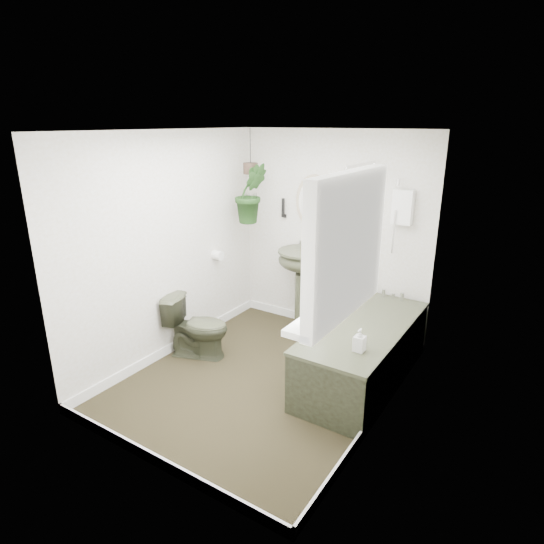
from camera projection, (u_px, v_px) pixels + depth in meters
The scene contains 22 objects.
floor at pixel (264, 380), 4.40m from camera, with size 2.30×2.80×0.02m, color black.
ceiling at pixel (262, 129), 3.67m from camera, with size 2.30×2.80×0.02m, color white.
wall_back at pixel (332, 234), 5.16m from camera, with size 2.30×0.02×2.30m, color white.
wall_front at pixel (140, 322), 2.91m from camera, with size 2.30×0.02×2.30m, color white.
wall_left at pixel (169, 247), 4.63m from camera, with size 0.02×2.80×2.30m, color white.
wall_right at pixel (390, 291), 3.44m from camera, with size 0.02×2.80×2.30m, color white.
skirting at pixel (264, 374), 4.38m from camera, with size 2.30×2.80×0.10m, color white.
bathtub at pixel (363, 353), 4.29m from camera, with size 0.72×1.72×0.58m, color #3D412D, non-canonical shape.
bath_screen at pixel (357, 236), 4.54m from camera, with size 0.04×0.72×1.40m, color silver, non-canonical shape.
shower_box at pixel (403, 207), 4.56m from camera, with size 0.20×0.10×0.35m, color white.
oval_mirror at pixel (314, 202), 5.13m from camera, with size 0.46×0.03×0.62m, color tan.
wall_sconce at pixel (283, 208), 5.36m from camera, with size 0.04×0.04×0.22m, color black.
toilet_roll_holder at pixel (218, 255), 5.23m from camera, with size 0.11×0.11×0.11m, color white.
window_recess at pixel (347, 246), 2.76m from camera, with size 0.08×1.00×0.90m, color white.
window_sill at pixel (334, 308), 2.93m from camera, with size 0.18×1.00×0.04m, color white.
window_blinds at pixel (340, 245), 2.78m from camera, with size 0.01×0.86×0.76m, color white.
toilet at pixel (197, 326), 4.75m from camera, with size 0.37×0.65×0.66m, color #3D412D.
pedestal_sink at pixel (303, 291), 5.28m from camera, with size 0.58×0.50×0.99m, color #3D412D, non-canonical shape.
sill_plant at pixel (317, 295), 2.78m from camera, with size 0.20×0.17×0.22m, color black.
hanging_plant at pixel (251, 193), 5.08m from camera, with size 0.37×0.30×0.67m, color black.
soap_bottle at pixel (360, 340), 3.70m from camera, with size 0.09×0.09×0.20m, color #2C2021.
hanging_pot at pixel (251, 168), 4.99m from camera, with size 0.16×0.16×0.12m, color #34261C.
Camera 1 is at (2.15, -3.19, 2.37)m, focal length 30.00 mm.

